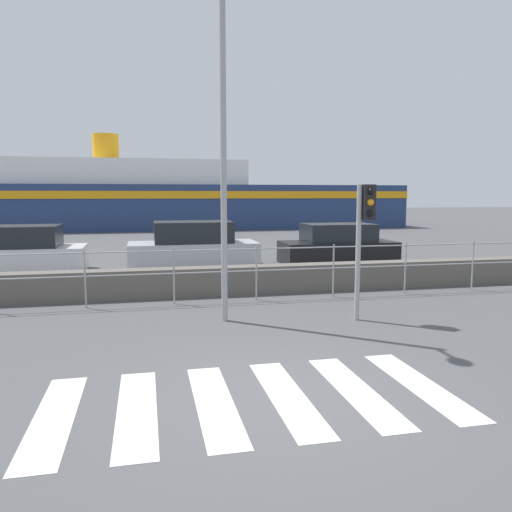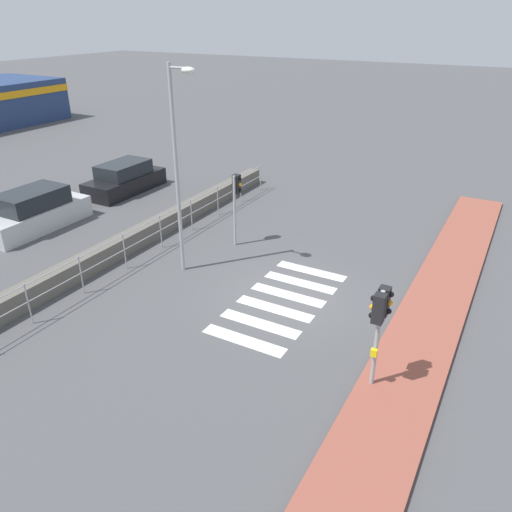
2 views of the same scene
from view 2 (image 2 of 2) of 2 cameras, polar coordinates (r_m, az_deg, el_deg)
ground_plane at (r=15.35m, az=3.50°, el=-4.65°), size 160.00×160.00×0.00m
sidewalk_brick at (r=14.35m, az=18.56°, el=-8.27°), size 24.00×1.80×0.12m
crosswalk at (r=15.08m, az=2.93°, el=-5.22°), size 4.95×2.40×0.01m
seawall at (r=18.54m, az=-14.70°, el=1.37°), size 19.07×0.55×0.69m
harbor_fence at (r=17.79m, az=-12.80°, el=2.24°), size 17.21×0.04×1.28m
traffic_light_near at (r=11.11m, az=13.99°, el=-6.45°), size 0.58×0.41×2.57m
traffic_light_far at (r=18.05m, az=-2.29°, el=7.08°), size 0.34×0.32×2.66m
streetlamp at (r=15.55m, az=-8.80°, el=11.60°), size 0.32×0.93×6.59m
parked_car_silver at (r=21.82m, az=-24.02°, el=4.60°), size 4.30×1.83×1.57m
parked_car_black at (r=25.07m, az=-14.77°, el=8.49°), size 4.11×1.74×1.42m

